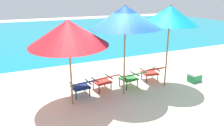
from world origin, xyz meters
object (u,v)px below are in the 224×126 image
lounge_chair_near_right (132,77)px  lounge_chair_far_right (152,71)px  lounge_chair_near_left (105,80)px  lounge_chair_far_left (82,85)px  beach_umbrella_left (68,33)px  beach_umbrella_center (125,17)px  beach_umbrella_right (170,15)px  cooler_box (195,77)px

lounge_chair_near_right → lounge_chair_far_right: size_ratio=1.00×
lounge_chair_near_left → lounge_chair_far_right: same height
lounge_chair_far_left → beach_umbrella_left: (-0.39, -0.29, 1.64)m
lounge_chair_near_left → beach_umbrella_center: bearing=-41.2°
lounge_chair_far_right → lounge_chair_near_right: bearing=-170.4°
lounge_chair_far_left → beach_umbrella_center: bearing=-13.9°
lounge_chair_far_left → beach_umbrella_right: 3.44m
cooler_box → lounge_chair_far_right: bearing=157.2°
beach_umbrella_left → beach_umbrella_right: beach_umbrella_right is taller
beach_umbrella_left → cooler_box: beach_umbrella_left is taller
lounge_chair_near_left → beach_umbrella_left: beach_umbrella_left is taller
lounge_chair_far_left → cooler_box: bearing=-6.6°
lounge_chair_far_right → cooler_box: size_ratio=1.91×
lounge_chair_far_left → cooler_box: size_ratio=1.86×
lounge_chair_far_right → beach_umbrella_left: beach_umbrella_left is taller
cooler_box → lounge_chair_far_left: bearing=173.4°
lounge_chair_near_left → beach_umbrella_right: 2.86m
lounge_chair_far_left → beach_umbrella_left: beach_umbrella_left is taller
beach_umbrella_center → cooler_box: (2.78, -0.16, -2.21)m
beach_umbrella_left → beach_umbrella_right: (3.19, -0.04, 0.32)m
beach_umbrella_right → cooler_box: beach_umbrella_right is taller
lounge_chair_far_right → beach_umbrella_right: beach_umbrella_right is taller
lounge_chair_near_left → cooler_box: lounge_chair_near_left is taller
lounge_chair_near_right → cooler_box: 2.40m
beach_umbrella_left → beach_umbrella_right: bearing=-0.7°
lounge_chair_far_left → lounge_chair_near_left: size_ratio=0.98×
beach_umbrella_left → lounge_chair_near_left: bearing=19.3°
lounge_chair_far_left → beach_umbrella_center: size_ratio=0.33×
beach_umbrella_center → beach_umbrella_right: bearing=-0.9°
lounge_chair_far_right → beach_umbrella_left: size_ratio=0.33×
lounge_chair_near_right → beach_umbrella_center: size_ratio=0.34×
beach_umbrella_left → cooler_box: size_ratio=5.72×
beach_umbrella_left → lounge_chair_far_right: bearing=8.2°
beach_umbrella_left → beach_umbrella_center: beach_umbrella_center is taller
beach_umbrella_left → lounge_chair_near_right: bearing=7.5°
lounge_chair_far_left → lounge_chair_near_left: (0.77, 0.11, 0.00)m
beach_umbrella_center → lounge_chair_near_left: bearing=138.8°
lounge_chair_far_left → lounge_chair_far_right: bearing=2.9°
beach_umbrella_center → cooler_box: bearing=-3.3°
lounge_chair_near_left → cooler_box: (3.26, -0.58, -0.24)m
lounge_chair_near_left → lounge_chair_near_right: bearing=-8.2°
lounge_chair_near_left → lounge_chair_far_right: (1.83, 0.02, 0.00)m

